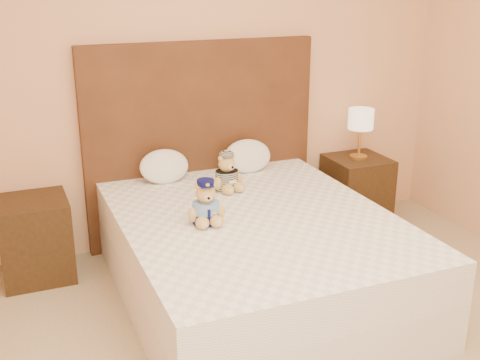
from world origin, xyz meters
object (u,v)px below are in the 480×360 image
Objects in this scene: nightstand_left at (35,239)px; nightstand_right at (356,190)px; bed at (255,257)px; teddy_prisoner at (227,172)px; pillow_left at (164,165)px; pillow_right at (248,154)px; lamp at (361,122)px; teddy_police at (206,202)px.

nightstand_right is at bearing 0.00° from nightstand_left.
bed is 0.64m from teddy_prisoner.
pillow_left is 0.97× the size of pillow_right.
pillow_right is at bearing 1.11° from nightstand_left.
bed is at bearing -32.62° from nightstand_left.
nightstand_left is 2.56m from lamp.
lamp is at bearing -1.81° from pillow_right.
teddy_police reaches higher than teddy_prisoner.
nightstand_right is 1.52× the size of pillow_right.
teddy_police is (0.93, -0.79, 0.41)m from nightstand_left.
teddy_prisoner is 0.74× the size of pillow_left.
lamp is (2.50, 0.00, 0.57)m from nightstand_left.
bed is 3.64× the size of nightstand_right.
teddy_police is 1.03× the size of teddy_prisoner.
nightstand_left is 1.35m from teddy_prisoner.
teddy_police reaches higher than nightstand_left.
bed is 3.64× the size of nightstand_left.
teddy_police is at bearing -153.22° from nightstand_right.
lamp is 1.11× the size of pillow_right.
pillow_right is at bearing 0.00° from pillow_left.
pillow_right is (0.62, 0.82, -0.01)m from teddy_police.
pillow_right is (0.30, 0.34, -0.00)m from teddy_prisoner.
pillow_left is at bearing 178.92° from nightstand_right.
teddy_prisoner is at bearing -166.25° from nightstand_right.
nightstand_left is (-1.25, 0.80, -0.00)m from bed.
bed is 1.59m from lamp.
pillow_right is at bearing 178.19° from nightstand_right.
nightstand_right is 0.57m from lamp.
teddy_police is 0.76× the size of pillow_left.
bed is at bearing -102.82° from teddy_prisoner.
nightstand_left is 1.29m from teddy_police.
teddy_police is (-1.57, -0.79, 0.41)m from nightstand_right.
bed is at bearing -109.86° from pillow_right.
bed and nightstand_left have the same top height.
nightstand_left is 2.50m from nightstand_right.
lamp reaches higher than teddy_police.
bed is 7.46× the size of teddy_police.
pillow_left is 0.64m from pillow_right.
nightstand_left is 2.05× the size of teddy_police.
lamp reaches higher than pillow_left.
teddy_police is 0.82m from pillow_left.
pillow_left is at bearing 180.00° from pillow_right.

